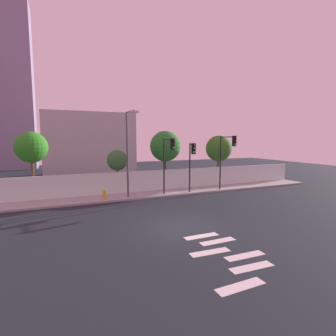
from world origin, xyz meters
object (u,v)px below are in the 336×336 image
at_px(traffic_light_center, 228,151).
at_px(roadside_tree_midleft, 117,160).
at_px(fire_hydrant, 104,194).
at_px(roadside_tree_leftmost, 31,148).
at_px(roadside_tree_midright, 165,146).
at_px(roadside_tree_rightmost, 219,149).
at_px(traffic_light_left, 169,154).
at_px(street_lamp_curbside, 128,147).
at_px(traffic_light_right, 192,157).

relative_size(traffic_light_center, roadside_tree_midleft, 1.28).
xyz_separation_m(fire_hydrant, roadside_tree_leftmost, (-5.00, 2.91, 3.53)).
distance_m(roadside_tree_midright, roadside_tree_rightmost, 6.03).
height_order(roadside_tree_leftmost, roadside_tree_midright, roadside_tree_midright).
bearing_deg(traffic_light_center, roadside_tree_rightmost, 66.98).
height_order(roadside_tree_leftmost, roadside_tree_rightmost, roadside_tree_leftmost).
bearing_deg(roadside_tree_leftmost, traffic_light_center, -12.98).
relative_size(roadside_tree_leftmost, roadside_tree_midright, 0.96).
distance_m(traffic_light_left, street_lamp_curbside, 3.26).
distance_m(traffic_light_right, street_lamp_curbside, 5.40).
bearing_deg(roadside_tree_leftmost, roadside_tree_rightmost, 0.00).
bearing_deg(roadside_tree_leftmost, roadside_tree_midleft, 0.00).
distance_m(traffic_light_center, roadside_tree_midleft, 9.80).
relative_size(traffic_light_center, fire_hydrant, 6.19).
bearing_deg(traffic_light_left, fire_hydrant, 173.97).
relative_size(traffic_light_center, roadside_tree_midright, 0.88).
height_order(street_lamp_curbside, roadside_tree_midleft, street_lamp_curbside).
xyz_separation_m(traffic_light_center, traffic_light_right, (-3.47, 0.22, -0.45)).
distance_m(fire_hydrant, roadside_tree_midleft, 4.07).
xyz_separation_m(traffic_light_right, fire_hydrant, (-7.25, 0.49, -2.71)).
relative_size(traffic_light_right, street_lamp_curbside, 0.64).
height_order(fire_hydrant, roadside_tree_rightmost, roadside_tree_rightmost).
bearing_deg(roadside_tree_leftmost, traffic_light_left, -18.84).
bearing_deg(traffic_light_right, roadside_tree_midleft, 148.74).
bearing_deg(roadside_tree_rightmost, traffic_light_right, -145.82).
bearing_deg(fire_hydrant, traffic_light_right, -3.89).
xyz_separation_m(street_lamp_curbside, roadside_tree_rightmost, (10.31, 2.83, -0.34)).
bearing_deg(fire_hydrant, traffic_light_center, -3.82).
distance_m(fire_hydrant, roadside_tree_midright, 7.73).
distance_m(street_lamp_curbside, roadside_tree_midright, 5.15).
bearing_deg(fire_hydrant, traffic_light_left, -6.03).
distance_m(roadside_tree_midleft, roadside_tree_rightmost, 10.64).
height_order(traffic_light_right, fire_hydrant, traffic_light_right).
bearing_deg(traffic_light_center, fire_hydrant, 176.18).
bearing_deg(roadside_tree_midright, roadside_tree_midleft, 180.00).
distance_m(traffic_light_left, traffic_light_center, 5.63).
bearing_deg(street_lamp_curbside, roadside_tree_rightmost, 15.37).
relative_size(roadside_tree_leftmost, roadside_tree_midleft, 1.40).
bearing_deg(roadside_tree_midleft, fire_hydrant, -119.59).
height_order(street_lamp_curbside, fire_hydrant, street_lamp_curbside).
bearing_deg(street_lamp_curbside, fire_hydrant, -177.87).
distance_m(traffic_light_center, fire_hydrant, 11.20).
relative_size(traffic_light_right, fire_hydrant, 5.40).
distance_m(traffic_light_center, street_lamp_curbside, 8.82).
bearing_deg(roadside_tree_leftmost, traffic_light_right, -15.51).
xyz_separation_m(traffic_light_center, street_lamp_curbside, (-8.78, 0.79, 0.39)).
bearing_deg(street_lamp_curbside, roadside_tree_leftmost, 157.79).
height_order(traffic_light_left, fire_hydrant, traffic_light_left).
distance_m(traffic_light_center, traffic_light_right, 3.50).
xyz_separation_m(traffic_light_center, roadside_tree_midright, (-4.48, 3.62, 0.35)).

